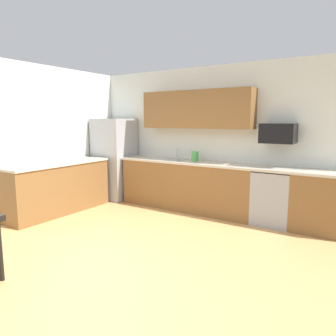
# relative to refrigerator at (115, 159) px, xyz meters

# --- Properties ---
(ground_plane) EXTENTS (12.00, 12.00, 0.00)m
(ground_plane) POSITION_rel_refrigerator_xyz_m (2.18, -2.22, -0.87)
(ground_plane) COLOR tan
(wall_back) EXTENTS (5.80, 0.10, 2.70)m
(wall_back) POSITION_rel_refrigerator_xyz_m (2.18, 0.43, 0.48)
(wall_back) COLOR silver
(wall_back) RESTS_ON ground
(wall_left) EXTENTS (0.10, 5.80, 2.70)m
(wall_left) POSITION_rel_refrigerator_xyz_m (-0.47, -2.22, 0.48)
(wall_left) COLOR silver
(wall_left) RESTS_ON ground
(cabinet_run_back) EXTENTS (2.67, 0.60, 0.90)m
(cabinet_run_back) POSITION_rel_refrigerator_xyz_m (1.77, 0.08, -0.42)
(cabinet_run_back) COLOR brown
(cabinet_run_back) RESTS_ON ground
(cabinet_run_back_right) EXTENTS (0.88, 0.60, 0.90)m
(cabinet_run_back_right) POSITION_rel_refrigerator_xyz_m (4.14, 0.08, -0.42)
(cabinet_run_back_right) COLOR brown
(cabinet_run_back_right) RESTS_ON ground
(cabinet_run_left) EXTENTS (0.60, 2.00, 0.90)m
(cabinet_run_left) POSITION_rel_refrigerator_xyz_m (-0.12, -1.42, -0.42)
(cabinet_run_left) COLOR brown
(cabinet_run_left) RESTS_ON ground
(countertop_back) EXTENTS (4.80, 0.64, 0.04)m
(countertop_back) POSITION_rel_refrigerator_xyz_m (2.18, 0.08, 0.05)
(countertop_back) COLOR beige
(countertop_back) RESTS_ON cabinet_run_back
(countertop_left) EXTENTS (0.64, 2.00, 0.04)m
(countertop_left) POSITION_rel_refrigerator_xyz_m (-0.12, -1.42, 0.05)
(countertop_left) COLOR beige
(countertop_left) RESTS_ON cabinet_run_left
(upper_cabinets_back) EXTENTS (2.20, 0.34, 0.70)m
(upper_cabinets_back) POSITION_rel_refrigerator_xyz_m (1.88, 0.21, 1.03)
(upper_cabinets_back) COLOR brown
(refrigerator) EXTENTS (0.76, 0.70, 1.74)m
(refrigerator) POSITION_rel_refrigerator_xyz_m (0.00, 0.00, 0.00)
(refrigerator) COLOR #9EA0A5
(refrigerator) RESTS_ON ground
(oven_range) EXTENTS (0.60, 0.60, 0.91)m
(oven_range) POSITION_rel_refrigerator_xyz_m (3.40, 0.08, -0.41)
(oven_range) COLOR #999BA0
(oven_range) RESTS_ON ground
(microwave) EXTENTS (0.54, 0.36, 0.32)m
(microwave) POSITION_rel_refrigerator_xyz_m (3.40, 0.18, 0.62)
(microwave) COLOR black
(sink_basin) EXTENTS (0.48, 0.40, 0.14)m
(sink_basin) POSITION_rel_refrigerator_xyz_m (1.43, 0.08, 0.01)
(sink_basin) COLOR #A5A8AD
(sink_basin) RESTS_ON countertop_back
(sink_faucet) EXTENTS (0.02, 0.02, 0.24)m
(sink_faucet) POSITION_rel_refrigerator_xyz_m (1.43, 0.26, 0.17)
(sink_faucet) COLOR #B2B5BA
(sink_faucet) RESTS_ON countertop_back
(kettle) EXTENTS (0.14, 0.14, 0.20)m
(kettle) POSITION_rel_refrigerator_xyz_m (1.91, 0.13, 0.15)
(kettle) COLOR #4CA54C
(kettle) RESTS_ON countertop_back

